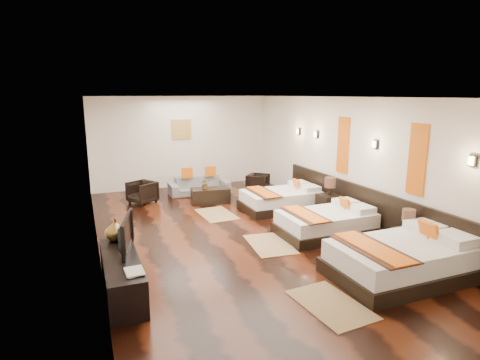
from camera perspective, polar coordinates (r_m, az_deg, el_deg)
name	(u,v)px	position (r m, az deg, el deg)	size (l,w,h in m)	color
floor	(239,234)	(8.31, -0.19, -7.83)	(5.50, 9.50, 0.01)	black
ceiling	(239,97)	(7.80, -0.21, 11.86)	(5.50, 9.50, 0.01)	white
back_wall	(182,142)	(12.43, -8.40, 5.43)	(5.50, 0.01, 2.80)	silver
left_wall	(93,179)	(7.39, -20.41, 0.13)	(0.01, 9.50, 2.80)	silver
right_wall	(351,160)	(9.30, 15.75, 2.81)	(0.01, 9.50, 2.80)	silver
headboard_panel	(371,210)	(8.88, 18.33, -4.09)	(0.08, 6.60, 0.90)	black
bed_near	(403,259)	(6.90, 22.40, -10.50)	(2.25, 1.41, 0.86)	black
bed_mid	(327,223)	(8.42, 12.41, -6.02)	(1.95, 1.23, 0.74)	black
bed_far	(282,199)	(10.05, 6.04, -2.80)	(1.94, 1.22, 0.74)	black
nightstand_a	(407,238)	(7.85, 22.90, -7.77)	(0.43, 0.43, 0.85)	black
nightstand_b	(329,203)	(9.61, 12.74, -3.25)	(0.48, 0.48, 0.95)	black
jute_mat_near	(331,305)	(5.88, 12.96, -17.11)	(0.75, 1.20, 0.01)	olive
jute_mat_mid	(270,244)	(7.79, 4.32, -9.23)	(0.75, 1.20, 0.01)	olive
jute_mat_far	(216,214)	(9.64, -3.42, -4.94)	(0.75, 1.20, 0.01)	olive
tv_console	(122,275)	(6.17, -16.67, -13.05)	(0.50, 1.80, 0.55)	black
tv	(121,234)	(6.22, -16.77, -7.43)	(0.92, 0.12, 0.53)	black
book	(125,273)	(5.52, -16.25, -12.81)	(0.24, 0.32, 0.03)	black
figurine	(115,230)	(6.71, -17.56, -6.85)	(0.33, 0.33, 0.35)	brown
sofa	(199,185)	(11.57, -5.90, -0.77)	(1.74, 0.68, 0.51)	slate
armchair_left	(142,192)	(10.86, -13.93, -1.72)	(0.63, 0.65, 0.59)	black
armchair_right	(258,183)	(11.73, 2.63, -0.43)	(0.59, 0.60, 0.55)	black
coffee_table	(210,196)	(10.61, -4.31, -2.25)	(1.00, 0.50, 0.40)	black
table_plant	(205,184)	(10.47, -5.05, -0.55)	(0.25, 0.22, 0.28)	#23561C
orange_panel_a	(417,160)	(7.85, 24.22, 2.71)	(0.04, 0.40, 1.30)	#D86014
orange_panel_b	(343,145)	(9.48, 14.66, 4.88)	(0.04, 0.40, 1.30)	#D86014
sconce_near	(473,161)	(7.10, 30.53, 2.41)	(0.07, 0.12, 0.18)	black
sconce_mid	(375,144)	(8.60, 18.93, 4.89)	(0.07, 0.12, 0.18)	black
sconce_far	(316,134)	(10.35, 10.96, 6.48)	(0.07, 0.12, 0.18)	black
sconce_lounge	(299,131)	(11.11, 8.44, 6.96)	(0.07, 0.12, 0.18)	black
gold_artwork	(182,129)	(12.37, -8.43, 7.26)	(0.60, 0.04, 0.60)	#AD873F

